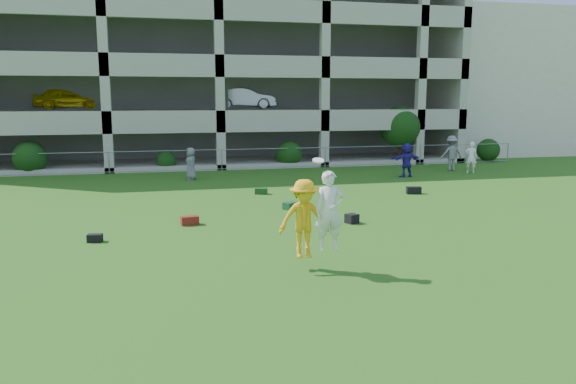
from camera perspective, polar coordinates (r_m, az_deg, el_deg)
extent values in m
plane|color=#235114|center=(13.18, 2.93, -8.15)|extent=(100.00, 100.00, 0.00)
cube|color=beige|center=(48.05, 20.59, 10.17)|extent=(16.00, 14.00, 10.00)
imported|color=slate|center=(27.95, -9.83, 2.85)|extent=(0.58, 0.83, 1.59)
imported|color=#2C2092|center=(29.18, 11.96, 3.19)|extent=(1.66, 0.70, 1.73)
imported|color=white|center=(31.57, 18.10, 3.37)|extent=(0.74, 0.65, 1.70)
imported|color=slate|center=(32.28, 16.26, 3.80)|extent=(1.30, 0.81, 1.94)
cube|color=#611110|center=(18.17, -9.95, -2.86)|extent=(0.59, 0.37, 0.28)
cube|color=black|center=(16.72, -19.02, -4.44)|extent=(0.43, 0.31, 0.22)
cube|color=#13361B|center=(20.37, 0.24, -1.40)|extent=(0.61, 0.57, 0.26)
cube|color=black|center=(18.23, 6.50, -2.70)|extent=(0.45, 0.45, 0.30)
cube|color=black|center=(24.21, 12.65, 0.17)|extent=(0.65, 0.42, 0.30)
cube|color=#143915|center=(23.58, -2.75, 0.09)|extent=(0.57, 0.45, 0.25)
imported|color=#F4AE15|center=(13.06, 1.64, -2.73)|extent=(1.22, 0.74, 1.84)
imported|color=silver|center=(12.87, 4.23, -1.90)|extent=(0.70, 0.49, 1.84)
cylinder|color=white|center=(12.86, 3.10, 3.22)|extent=(0.27, 0.27, 0.11)
cube|color=#9E998C|center=(44.98, -8.95, 12.01)|extent=(30.00, 0.50, 12.00)
cube|color=#9E998C|center=(42.26, 12.66, 12.06)|extent=(0.50, 14.00, 12.00)
cube|color=#9E998C|center=(38.41, -7.94, 3.73)|extent=(30.00, 14.00, 0.30)
cube|color=#9E998C|center=(38.22, -8.05, 8.21)|extent=(30.00, 14.00, 0.30)
cube|color=#9E998C|center=(38.27, -8.16, 12.70)|extent=(30.00, 14.00, 0.30)
cube|color=#9E998C|center=(38.56, -8.27, 17.15)|extent=(30.00, 14.00, 0.30)
cube|color=#9E998C|center=(31.43, -6.86, 6.86)|extent=(30.00, 0.30, 0.90)
cube|color=#9E998C|center=(31.44, -6.97, 12.33)|extent=(30.00, 0.30, 0.90)
cube|color=#9E998C|center=(31.72, -7.08, 17.75)|extent=(30.00, 0.30, 0.90)
cube|color=#9E998C|center=(31.46, -18.21, 12.75)|extent=(0.50, 0.50, 12.00)
cube|color=#9E998C|center=(31.56, -7.01, 13.13)|extent=(0.50, 0.50, 12.00)
cube|color=#9E998C|center=(32.78, 3.76, 13.05)|extent=(0.50, 0.50, 12.00)
cube|color=#9E998C|center=(35.00, 13.43, 12.59)|extent=(0.50, 0.50, 12.00)
cube|color=#605E59|center=(40.25, -8.42, 12.32)|extent=(29.00, 9.00, 11.60)
imported|color=yellow|center=(36.40, -21.49, 8.85)|extent=(4.06, 2.09, 1.32)
imported|color=#B1B5B8|center=(36.50, -4.35, 9.48)|extent=(4.18, 2.03, 1.32)
cylinder|color=gray|center=(31.34, -17.73, 2.88)|extent=(0.06, 0.06, 1.20)
cylinder|color=gray|center=(31.44, -6.75, 3.29)|extent=(0.06, 0.06, 1.20)
cylinder|color=gray|center=(32.66, 3.78, 3.57)|extent=(0.06, 0.06, 1.20)
cylinder|color=gray|center=(34.88, 13.27, 3.72)|extent=(0.06, 0.06, 1.20)
cylinder|color=gray|center=(37.94, 21.43, 3.77)|extent=(0.06, 0.06, 1.20)
cylinder|color=gray|center=(31.38, -6.77, 4.29)|extent=(36.00, 0.04, 0.04)
cylinder|color=gray|center=(31.50, -6.74, 2.35)|extent=(36.00, 0.04, 0.04)
sphere|color=#163D11|center=(32.46, -24.74, 3.17)|extent=(1.76, 1.76, 1.76)
sphere|color=#163D11|center=(31.84, -12.25, 3.13)|extent=(1.10, 1.10, 1.10)
sphere|color=#163D11|center=(32.69, 0.11, 3.90)|extent=(1.54, 1.54, 1.54)
cylinder|color=#382314|center=(35.14, 11.25, 4.46)|extent=(0.16, 0.16, 1.96)
sphere|color=#163D11|center=(35.05, 11.31, 6.51)|extent=(2.52, 2.52, 2.52)
sphere|color=#163D11|center=(37.87, 19.68, 4.04)|extent=(1.43, 1.43, 1.43)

